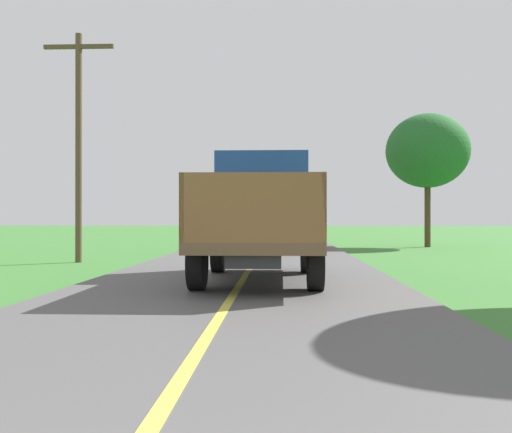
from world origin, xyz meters
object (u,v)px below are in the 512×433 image
utility_pole_roadside (79,138)px  banana_truck_far (272,216)px  roadside_tree_near_left (428,151)px  banana_truck_near (261,213)px

utility_pole_roadside → banana_truck_far: bearing=54.1°
roadside_tree_near_left → banana_truck_near: bearing=-116.3°
banana_truck_near → utility_pole_roadside: 7.89m
banana_truck_far → roadside_tree_near_left: 8.10m
banana_truck_far → utility_pole_roadside: bearing=-125.9°
banana_truck_far → utility_pole_roadside: 10.25m
banana_truck_near → utility_pole_roadside: bearing=140.2°
banana_truck_far → banana_truck_near: bearing=-90.2°
banana_truck_near → roadside_tree_near_left: 16.76m
banana_truck_far → utility_pole_roadside: utility_pole_roadside is taller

